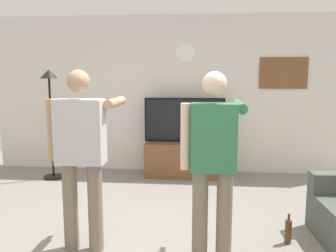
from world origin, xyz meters
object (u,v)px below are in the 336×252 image
at_px(framed_picture, 283,73).
at_px(floor_lamp, 50,101).
at_px(tv_stand, 184,159).
at_px(person_standing_nearer_lamp, 81,149).
at_px(person_standing_nearer_couch, 213,158).
at_px(beverage_bottle, 288,231).
at_px(television, 184,120).
at_px(wall_clock, 186,53).

height_order(framed_picture, floor_lamp, framed_picture).
distance_m(tv_stand, floor_lamp, 2.38).
relative_size(tv_stand, person_standing_nearer_lamp, 0.74).
bearing_deg(person_standing_nearer_couch, floor_lamp, 136.24).
bearing_deg(beverage_bottle, person_standing_nearer_lamp, -171.70).
bearing_deg(framed_picture, television, -171.34).
xyz_separation_m(floor_lamp, person_standing_nearer_lamp, (1.30, -2.28, -0.27)).
distance_m(tv_stand, person_standing_nearer_lamp, 2.84).
relative_size(wall_clock, beverage_bottle, 1.06).
bearing_deg(person_standing_nearer_lamp, television, 72.29).
xyz_separation_m(framed_picture, beverage_bottle, (-0.47, -2.62, -1.59)).
bearing_deg(floor_lamp, person_standing_nearer_couch, -43.76).
distance_m(wall_clock, person_standing_nearer_couch, 3.26).
bearing_deg(television, floor_lamp, -169.90).
relative_size(television, framed_picture, 1.70).
xyz_separation_m(framed_picture, floor_lamp, (-3.78, -0.63, -0.45)).
height_order(television, framed_picture, framed_picture).
height_order(wall_clock, floor_lamp, wall_clock).
height_order(tv_stand, television, television).
relative_size(person_standing_nearer_lamp, beverage_bottle, 5.58).
distance_m(wall_clock, framed_picture, 1.67).
xyz_separation_m(television, beverage_bottle, (1.16, -2.37, -0.82)).
xyz_separation_m(television, person_standing_nearer_lamp, (-0.85, -2.66, 0.05)).
distance_m(tv_stand, television, 0.66).
xyz_separation_m(person_standing_nearer_couch, beverage_bottle, (0.78, 0.43, -0.85)).
relative_size(floor_lamp, person_standing_nearer_couch, 1.03).
height_order(person_standing_nearer_couch, beverage_bottle, person_standing_nearer_couch).
distance_m(floor_lamp, person_standing_nearer_couch, 3.51).
distance_m(framed_picture, beverage_bottle, 3.10).
height_order(tv_stand, person_standing_nearer_lamp, person_standing_nearer_lamp).
relative_size(tv_stand, wall_clock, 3.89).
bearing_deg(floor_lamp, tv_stand, 8.90).
height_order(person_standing_nearer_lamp, beverage_bottle, person_standing_nearer_lamp).
distance_m(television, wall_clock, 1.15).
bearing_deg(wall_clock, television, -90.00).
height_order(floor_lamp, person_standing_nearer_lamp, floor_lamp).
bearing_deg(television, framed_picture, 8.66).
bearing_deg(person_standing_nearer_lamp, wall_clock, 73.69).
height_order(tv_stand, wall_clock, wall_clock).
xyz_separation_m(framed_picture, person_standing_nearer_lamp, (-2.48, -2.91, -0.72)).
relative_size(framed_picture, beverage_bottle, 2.53).
bearing_deg(person_standing_nearer_couch, tv_stand, 97.86).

